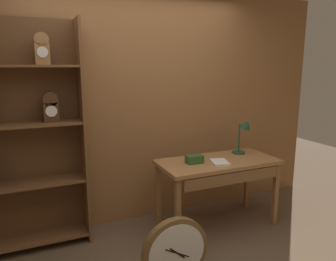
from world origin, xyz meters
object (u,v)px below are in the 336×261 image
bookshelf (18,138)px  desk_lamp (244,132)px  workbench (219,169)px  toolbox_small (194,159)px  open_repair_manual (220,162)px  round_clock_large (175,253)px

bookshelf → desk_lamp: bookshelf is taller
workbench → desk_lamp: 0.55m
bookshelf → toolbox_small: bookshelf is taller
bookshelf → workbench: 2.04m
desk_lamp → open_repair_manual: (-0.46, -0.22, -0.24)m
toolbox_small → workbench: bearing=-7.8°
desk_lamp → open_repair_manual: size_ratio=1.90×
bookshelf → open_repair_manual: (1.90, -0.48, -0.34)m
desk_lamp → toolbox_small: size_ratio=2.40×
bookshelf → open_repair_manual: bookshelf is taller
round_clock_large → toolbox_small: bearing=53.2°
workbench → toolbox_small: toolbox_small is taller
workbench → open_repair_manual: size_ratio=5.91×
toolbox_small → open_repair_manual: bearing=-27.5°
round_clock_large → open_repair_manual: bearing=38.5°
open_repair_manual → round_clock_large: 1.13m
workbench → bookshelf: bearing=168.6°
desk_lamp → bookshelf: bearing=173.8°
workbench → desk_lamp: (0.41, 0.14, 0.34)m
bookshelf → open_repair_manual: size_ratio=9.97×
open_repair_manual → round_clock_large: (-0.80, -0.64, -0.47)m
bookshelf → round_clock_large: bookshelf is taller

